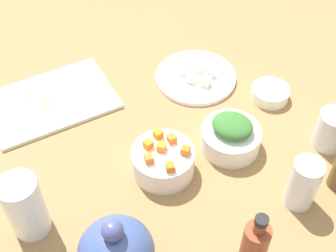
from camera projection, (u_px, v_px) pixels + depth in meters
tabletop at (168, 144)px, 109.86cm from camera, size 190.00×190.00×3.00cm
cutting_board at (52, 101)px, 117.12cm from camera, size 31.51×21.80×1.00cm
plate_tofu at (196, 77)px, 123.18cm from camera, size 21.79×21.79×1.20cm
bowl_greens at (230, 138)px, 105.50cm from camera, size 13.91×13.91×5.50cm
bowl_carrots at (163, 161)px, 100.44cm from camera, size 13.87×13.87×6.28cm
bowl_small_side at (270, 93)px, 117.47cm from camera, size 9.65×9.65×3.13cm
teapot at (116, 251)px, 82.55cm from camera, size 15.77×14.01×15.61cm
bottle_1 at (253, 249)px, 81.30cm from camera, size 4.77×4.77×18.05cm
drinking_glass_0 at (331, 130)px, 104.50cm from camera, size 7.20×7.20×9.63cm
drinking_glass_1 at (25, 206)px, 87.63cm from camera, size 7.60×7.60×14.73cm
drinking_glass_2 at (303, 184)px, 92.69cm from camera, size 6.21×6.21×12.35cm
carrot_cube_0 at (172, 139)px, 99.56cm from camera, size 1.90×1.90×1.80cm
carrot_cube_1 at (186, 150)px, 97.31cm from camera, size 2.54×2.54×1.80cm
carrot_cube_2 at (170, 167)px, 94.29cm from camera, size 2.23×2.23×1.80cm
carrot_cube_3 at (149, 159)px, 95.79cm from camera, size 2.13×2.13×1.80cm
carrot_cube_4 at (148, 144)px, 98.46cm from camera, size 2.22×2.22×1.80cm
carrot_cube_5 at (162, 147)px, 97.98cm from camera, size 2.55×2.55×1.80cm
carrot_cube_6 at (158, 134)px, 100.46cm from camera, size 2.15×2.15×1.80cm
chopped_greens_mound at (232, 125)px, 102.21cm from camera, size 12.26×12.53×3.42cm
tofu_cube_0 at (199, 67)px, 123.27cm from camera, size 3.02×3.02×2.20cm
tofu_cube_1 at (191, 79)px, 120.18cm from camera, size 3.03×3.03×2.20cm
tofu_cube_2 at (185, 70)px, 122.48cm from camera, size 3.05×3.05×2.20cm
tofu_cube_3 at (211, 72)px, 121.87cm from camera, size 2.69×2.69×2.20cm
tofu_cube_4 at (206, 82)px, 119.30cm from camera, size 3.04×3.04×2.20cm
dumpling_0 at (95, 95)px, 116.43cm from camera, size 6.96×6.96×2.11cm
dumpling_1 at (4, 101)px, 114.83cm from camera, size 4.45×4.37×2.18cm
dumpling_2 at (26, 94)px, 116.55cm from camera, size 6.24×6.00×2.21cm
dumpling_3 at (48, 99)px, 114.98cm from camera, size 6.04×6.13×2.47cm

